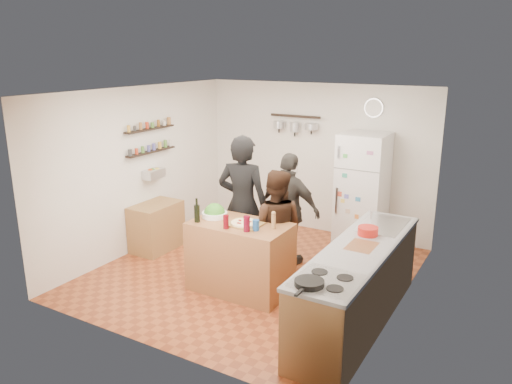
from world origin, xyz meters
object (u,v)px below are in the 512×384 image
Objects in this scene: pepper_mill at (274,222)px; red_bowl at (368,231)px; wine_bottle at (197,214)px; counter_run at (358,286)px; prep_island at (240,257)px; salad_bowl at (215,215)px; person_center at (275,228)px; salt_canister at (256,225)px; fridge at (362,191)px; skillet at (309,283)px; person_back at (289,210)px; wall_clock at (374,108)px; person_left at (243,205)px; side_table at (157,227)px.

pepper_mill is 0.73× the size of red_bowl.
counter_run is at bearing 5.27° from wine_bottle.
pepper_mill reaches higher than prep_island.
salad_bowl is 0.81m from person_center.
salt_canister is 1.38m from counter_run.
red_bowl is 2.02m from fridge.
red_bowl is at bearing 22.30° from salt_canister.
counter_run is at bearing 84.95° from skillet.
pepper_mill is 1.12m from red_bowl.
person_back is at bearing 96.75° from salt_canister.
pepper_mill is at bearing -98.28° from wall_clock.
red_bowl is at bearing 9.67° from salad_bowl.
person_center is 0.66m from person_back.
fridge is at bearing 80.51° from pepper_mill.
fridge is (-0.75, 2.30, 0.45)m from counter_run.
red_bowl is (-0.05, 0.41, 0.52)m from counter_run.
person_center is (-0.17, 0.37, -0.22)m from pepper_mill.
prep_island is 1.14m from person_back.
person_center reaches higher than counter_run.
salad_bowl reaches higher than skillet.
person_center is 0.95× the size of person_back.
person_left is 2.45m from skillet.
salad_bowl is 2.25m from skillet.
person_left is at bearing 75.56° from salad_bowl.
wall_clock reaches higher than person_left.
prep_island is at bearing 39.78° from person_center.
red_bowl reaches higher than salad_bowl.
wine_bottle is at bearing -164.13° from pepper_mill.
wine_bottle is at bearing 154.50° from skillet.
skillet is (1.20, -1.58, 0.17)m from person_center.
person_back is 6.90× the size of red_bowl.
person_left is 2.41× the size of side_table.
wall_clock is at bearing 90.00° from fridge.
red_bowl is at bearing 161.08° from person_center.
salad_bowl is 0.74m from salt_canister.
pepper_mill reaches higher than skillet.
side_table is at bearing 177.40° from red_bowl.
person_left reaches higher than wine_bottle.
salad_bowl is at bearing -170.33° from red_bowl.
skillet is 3.79m from side_table.
salt_canister is at bearing -175.90° from counter_run.
person_left is at bearing -118.44° from wall_clock.
pepper_mill reaches higher than side_table.
fridge is (0.37, 2.22, -0.10)m from pepper_mill.
person_back is (-0.12, 0.64, 0.04)m from person_center.
red_bowl is at bearing 163.25° from person_left.
wall_clock is (0.66, 1.53, 1.33)m from person_back.
fridge is at bearing 60.80° from salad_bowl.
red_bowl is (1.52, 0.38, 0.51)m from prep_island.
person_center is 1.99m from skillet.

